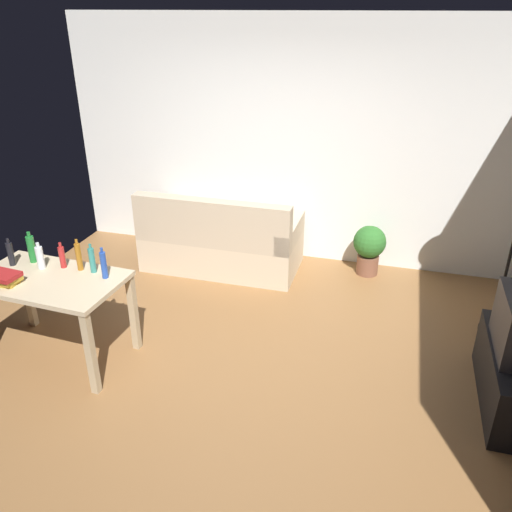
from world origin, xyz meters
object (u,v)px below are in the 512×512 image
(bottle_tall, at_px, (92,260))
(book_stack, at_px, (5,278))
(potted_plant, at_px, (369,247))
(bottle_clear, at_px, (40,257))
(couch, at_px, (221,243))
(bottle_green, at_px, (31,249))
(desk, at_px, (50,290))
(bottle_dark, at_px, (10,254))
(bottle_red, at_px, (62,257))
(bottle_blue, at_px, (104,265))
(bottle_amber, at_px, (79,256))

(bottle_tall, xyz_separation_m, book_stack, (-0.56, -0.37, -0.06))
(potted_plant, relative_size, bottle_clear, 2.45)
(couch, height_order, bottle_green, bottle_green)
(desk, relative_size, book_stack, 4.85)
(potted_plant, relative_size, book_stack, 2.23)
(desk, distance_m, bottle_clear, 0.30)
(bottle_dark, relative_size, bottle_red, 1.08)
(bottle_tall, xyz_separation_m, bottle_blue, (0.15, -0.06, 0.01))
(bottle_green, distance_m, bottle_blue, 0.75)
(couch, height_order, bottle_amber, bottle_amber)
(bottle_red, distance_m, bottle_blue, 0.44)
(desk, height_order, book_stack, book_stack)
(desk, relative_size, bottle_green, 4.49)
(bottle_dark, height_order, bottle_blue, bottle_blue)
(bottle_green, bearing_deg, potted_plant, 36.95)
(bottle_dark, distance_m, bottle_blue, 0.88)
(bottle_tall, bearing_deg, couch, 74.82)
(bottle_blue, bearing_deg, bottle_clear, 179.45)
(bottle_dark, relative_size, bottle_tall, 0.96)
(desk, distance_m, bottle_blue, 0.52)
(desk, bearing_deg, bottle_tall, 36.46)
(desk, height_order, bottle_amber, bottle_amber)
(bottle_amber, bearing_deg, bottle_clear, -168.87)
(couch, relative_size, bottle_green, 6.33)
(couch, relative_size, bottle_dark, 7.14)
(potted_plant, distance_m, bottle_amber, 3.10)
(bottle_green, bearing_deg, couch, 58.09)
(bottle_amber, relative_size, bottle_tall, 1.09)
(bottle_clear, relative_size, bottle_tall, 0.92)
(potted_plant, relative_size, bottle_dark, 2.34)
(bottle_green, height_order, bottle_tall, bottle_green)
(couch, relative_size, bottle_clear, 7.47)
(potted_plant, bearing_deg, bottle_dark, -142.98)
(bottle_clear, height_order, bottle_blue, bottle_blue)
(bottle_clear, bearing_deg, book_stack, -108.10)
(bottle_clear, distance_m, bottle_blue, 0.60)
(bottle_blue, xyz_separation_m, book_stack, (-0.70, -0.30, -0.07))
(bottle_green, bearing_deg, bottle_amber, -2.74)
(bottle_blue, height_order, book_stack, bottle_blue)
(bottle_clear, bearing_deg, couch, 62.83)
(bottle_clear, relative_size, bottle_red, 1.03)
(couch, xyz_separation_m, bottle_green, (-1.08, -1.73, 0.57))
(couch, distance_m, potted_plant, 1.67)
(bottle_dark, distance_m, bottle_green, 0.17)
(book_stack, bearing_deg, bottle_clear, 71.90)
(potted_plant, distance_m, bottle_red, 3.22)
(bottle_clear, relative_size, book_stack, 0.91)
(potted_plant, height_order, bottle_green, bottle_green)
(bottle_red, relative_size, bottle_tall, 0.89)
(couch, xyz_separation_m, book_stack, (-1.04, -2.13, 0.50))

